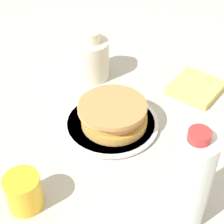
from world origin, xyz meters
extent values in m
plane|color=#BCB7AD|center=(0.00, 0.00, 0.00)|extent=(4.00, 4.00, 0.00)
cylinder|color=white|center=(0.00, 0.00, 0.01)|extent=(0.22, 0.22, 0.01)
cylinder|color=white|center=(0.00, 0.00, 0.01)|extent=(0.24, 0.24, 0.01)
cylinder|color=tan|center=(0.00, 0.01, 0.02)|extent=(0.16, 0.16, 0.01)
cylinder|color=gold|center=(0.00, 0.01, 0.03)|extent=(0.16, 0.16, 0.01)
cylinder|color=#B78849|center=(-0.01, 0.00, 0.04)|extent=(0.16, 0.16, 0.02)
cylinder|color=tan|center=(0.00, 0.00, 0.06)|extent=(0.16, 0.16, 0.01)
cylinder|color=tan|center=(0.01, 0.01, 0.07)|extent=(0.16, 0.16, 0.01)
cylinder|color=yellow|center=(0.29, -0.02, 0.04)|extent=(0.07, 0.07, 0.08)
cylinder|color=beige|center=(-0.15, -0.16, 0.06)|extent=(0.10, 0.10, 0.11)
cylinder|color=beige|center=(-0.15, -0.16, 0.13)|extent=(0.06, 0.06, 0.03)
cylinder|color=silver|center=(0.15, 0.26, 0.11)|extent=(0.08, 0.08, 0.21)
cylinder|color=red|center=(0.15, 0.26, 0.22)|extent=(0.04, 0.04, 0.02)
cube|color=#E5D166|center=(-0.25, 0.12, 0.01)|extent=(0.14, 0.14, 0.02)
camera|label=1|loc=(0.58, 0.37, 0.64)|focal=60.00mm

